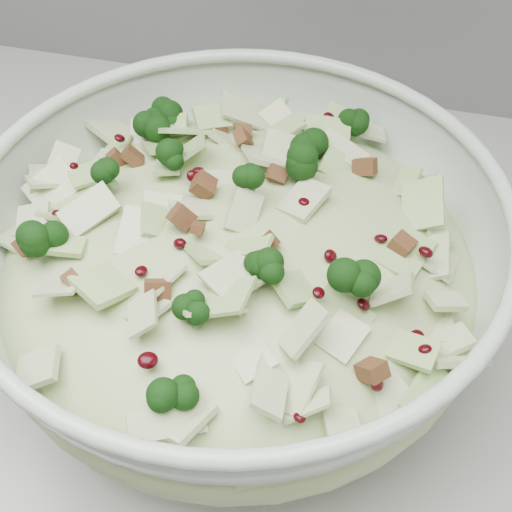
{
  "coord_description": "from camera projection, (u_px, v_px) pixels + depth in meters",
  "views": [
    {
      "loc": [
        0.38,
        1.26,
        1.39
      ],
      "look_at": [
        0.3,
        1.59,
        1.01
      ],
      "focal_mm": 50.0,
      "sensor_mm": 36.0,
      "label": 1
    }
  ],
  "objects": [
    {
      "name": "salad",
      "position": [
        238.0,
        249.0,
        0.53
      ],
      "size": [
        0.45,
        0.45,
        0.16
      ],
      "rotation": [
        0.0,
        0.0,
        0.27
      ],
      "color": "#AABB80",
      "rests_on": "mixing_bowl"
    },
    {
      "name": "counter",
      "position": [
        77.0,
        426.0,
        1.05
      ],
      "size": [
        3.6,
        0.6,
        0.9
      ],
      "primitive_type": "cube",
      "color": "#A1A19D",
      "rests_on": "floor"
    },
    {
      "name": "mixing_bowl",
      "position": [
        238.0,
        272.0,
        0.54
      ],
      "size": [
        0.51,
        0.51,
        0.16
      ],
      "rotation": [
        0.0,
        0.0,
        0.37
      ],
      "color": "#B7C9B8",
      "rests_on": "counter"
    }
  ]
}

